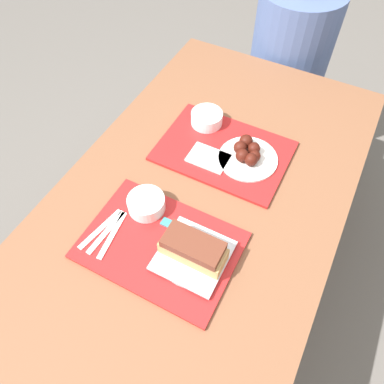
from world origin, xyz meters
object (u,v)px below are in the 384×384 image
Objects in this scene: bowl_coleslaw_near at (146,203)px; brisket_sandwich_plate at (193,251)px; wings_plate_far at (248,154)px; person_seated_across at (292,44)px; tray_far at (224,151)px; tray_near at (160,245)px; bowl_coleslaw_far at (207,118)px.

brisket_sandwich_plate is at bearing -22.21° from bowl_coleslaw_near.
person_seated_across is (-0.09, 0.81, -0.06)m from wings_plate_far.
tray_far is at bearing -177.99° from wings_plate_far.
brisket_sandwich_plate is at bearing -88.83° from wings_plate_far.
bowl_coleslaw_far is at bearing 101.32° from tray_near.
wings_plate_far is at bearing 59.64° from bowl_coleslaw_near.
person_seated_across is (0.11, 1.15, -0.07)m from bowl_coleslaw_near.
person_seated_across is (-0.01, 0.81, -0.03)m from tray_far.
bowl_coleslaw_far is (-0.11, 0.53, 0.03)m from tray_near.
tray_near is 0.43m from tray_far.
bowl_coleslaw_near is at bearing 137.84° from tray_near.
bowl_coleslaw_near is 0.57× the size of wings_plate_far.
tray_near is at bearing -78.68° from bowl_coleslaw_far.
bowl_coleslaw_far is 0.22m from wings_plate_far.
bowl_coleslaw_far is at bearing -98.64° from person_seated_across.
brisket_sandwich_plate is at bearing -85.23° from person_seated_across.
person_seated_across reaches higher than bowl_coleslaw_far.
tray_near is 0.11m from brisket_sandwich_plate.
brisket_sandwich_plate is 1.66× the size of bowl_coleslaw_far.
person_seated_across reaches higher than brisket_sandwich_plate.
brisket_sandwich_plate reaches higher than tray_near.
wings_plate_far is at bearing 91.17° from brisket_sandwich_plate.
tray_near is at bearing -90.14° from person_seated_across.
tray_near and tray_far have the same top height.
brisket_sandwich_plate is 0.27× the size of person_seated_across.
bowl_coleslaw_near is 0.43m from bowl_coleslaw_far.
wings_plate_far is (0.20, 0.34, -0.01)m from bowl_coleslaw_near.
bowl_coleslaw_far is (-0.00, 0.43, 0.00)m from bowl_coleslaw_near.
brisket_sandwich_plate is at bearing 4.22° from tray_near.
bowl_coleslaw_near is (-0.11, -0.34, 0.03)m from tray_far.
tray_far is (0.01, 0.43, 0.00)m from tray_near.
tray_near is 3.86× the size of bowl_coleslaw_near.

